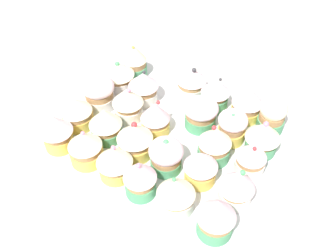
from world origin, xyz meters
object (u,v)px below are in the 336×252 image
at_px(cupcake_15, 237,185).
at_px(cupcake_24, 114,161).
at_px(cupcake_21, 216,216).
at_px(cupcake_6, 232,126).
at_px(cupcake_7, 201,113).
at_px(cupcake_9, 119,75).
at_px(cupcake_22, 176,194).
at_px(baking_tray, 168,139).
at_px(cupcake_19, 105,123).
at_px(cupcake_2, 215,93).
at_px(cupcake_18, 135,139).
at_px(cupcake_10, 251,158).
at_px(cupcake_26, 56,131).
at_px(cupcake_14, 98,92).
at_px(cupcake_23, 140,177).
at_px(cupcake_20, 77,112).
at_px(cupcake_16, 201,167).
at_px(cupcake_25, 85,147).
at_px(cupcake_17, 166,155).
at_px(cupcake_5, 263,137).
at_px(cupcake_13, 128,103).
at_px(cupcake_4, 135,61).
at_px(cupcake_12, 156,117).
at_px(cupcake_8, 144,86).
at_px(cupcake_11, 213,145).
at_px(cupcake_0, 272,115).
at_px(cupcake_1, 247,103).

relative_size(cupcake_15, cupcake_24, 1.09).
bearing_deg(cupcake_21, cupcake_6, -71.55).
height_order(cupcake_7, cupcake_9, cupcake_9).
height_order(cupcake_22, cupcake_24, cupcake_22).
relative_size(baking_tray, cupcake_19, 6.13).
bearing_deg(cupcake_22, cupcake_9, -36.84).
xyz_separation_m(cupcake_2, cupcake_18, (0.06, 0.19, -0.00)).
distance_m(cupcake_10, cupcake_26, 0.35).
xyz_separation_m(cupcake_7, cupcake_14, (0.20, 0.06, 0.01)).
xyz_separation_m(cupcake_2, cupcake_15, (-0.13, 0.19, 0.00)).
bearing_deg(cupcake_23, cupcake_20, -18.99).
height_order(cupcake_7, cupcake_16, cupcake_16).
height_order(cupcake_2, cupcake_25, same).
relative_size(cupcake_17, cupcake_22, 0.98).
distance_m(cupcake_5, cupcake_19, 0.29).
relative_size(cupcake_13, cupcake_22, 1.03).
xyz_separation_m(cupcake_10, cupcake_24, (0.19, 0.13, 0.00)).
bearing_deg(cupcake_9, cupcake_10, 169.54).
relative_size(cupcake_20, cupcake_21, 0.82).
bearing_deg(cupcake_18, baking_tray, -113.47).
relative_size(cupcake_4, cupcake_12, 1.06).
relative_size(cupcake_10, cupcake_20, 1.07).
distance_m(cupcake_5, cupcake_14, 0.33).
xyz_separation_m(cupcake_9, cupcake_10, (-0.33, 0.06, -0.00)).
xyz_separation_m(cupcake_13, cupcake_16, (-0.20, 0.06, -0.00)).
height_order(cupcake_8, cupcake_24, cupcake_8).
height_order(cupcake_9, cupcake_22, cupcake_22).
height_order(cupcake_24, cupcake_26, cupcake_26).
height_order(cupcake_7, cupcake_15, cupcake_15).
height_order(cupcake_18, cupcake_24, cupcake_18).
relative_size(cupcake_2, cupcake_18, 0.98).
height_order(cupcake_13, cupcake_22, cupcake_13).
bearing_deg(cupcake_19, baking_tray, -147.80).
relative_size(cupcake_10, cupcake_23, 0.88).
bearing_deg(cupcake_7, cupcake_11, 132.89).
bearing_deg(cupcake_2, cupcake_7, 91.04).
bearing_deg(cupcake_22, cupcake_0, -104.07).
height_order(cupcake_16, cupcake_24, same).
height_order(cupcake_21, cupcake_23, same).
height_order(cupcake_9, cupcake_15, cupcake_15).
xyz_separation_m(cupcake_21, cupcake_22, (0.07, -0.01, -0.01)).
xyz_separation_m(cupcake_12, cupcake_15, (-0.20, 0.06, 0.00)).
xyz_separation_m(cupcake_2, cupcake_26, (0.20, 0.25, 0.00)).
xyz_separation_m(cupcake_8, cupcake_10, (-0.26, 0.06, -0.00)).
distance_m(cupcake_12, cupcake_24, 0.13).
bearing_deg(baking_tray, cupcake_1, -127.78).
height_order(cupcake_22, cupcake_23, cupcake_23).
relative_size(cupcake_6, cupcake_22, 0.97).
relative_size(cupcake_12, cupcake_18, 1.01).
distance_m(cupcake_4, cupcake_23, 0.32).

